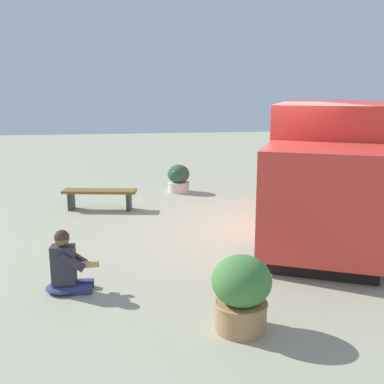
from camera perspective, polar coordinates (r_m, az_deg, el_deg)
ground_plane at (r=9.37m, az=9.97°, el=-4.67°), size 40.00×40.00×0.00m
food_truck at (r=9.43m, az=16.33°, el=2.41°), size 5.50×4.21×2.45m
person_customer at (r=6.73m, az=-14.98°, el=-8.90°), size 0.47×0.76×0.88m
planter_flowering_near at (r=5.52m, az=5.99°, el=-11.97°), size 0.69×0.69×0.90m
planter_flowering_far at (r=12.54m, az=-1.65°, el=1.65°), size 0.59×0.59×0.73m
plaza_bench at (r=10.93m, az=-11.11°, el=-0.32°), size 0.70×1.71×0.46m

